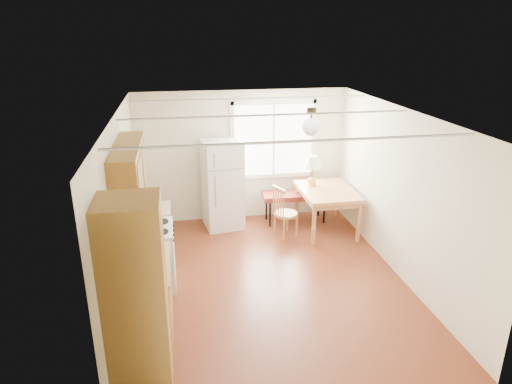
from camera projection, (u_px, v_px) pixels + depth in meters
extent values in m
cube|color=#4E1D10|center=(267.00, 280.00, 6.83)|extent=(4.60, 5.60, 0.12)
cube|color=white|center=(269.00, 114.00, 5.98)|extent=(4.60, 5.60, 0.12)
cube|color=beige|center=(242.00, 156.00, 8.72)|extent=(4.60, 0.10, 2.50)
cube|color=beige|center=(323.00, 302.00, 4.09)|extent=(4.60, 0.10, 2.50)
cube|color=beige|center=(121.00, 212.00, 6.08)|extent=(0.10, 5.60, 2.50)
cube|color=beige|center=(401.00, 194.00, 6.73)|extent=(0.10, 5.60, 2.50)
cube|color=brown|center=(136.00, 299.00, 4.49)|extent=(0.60, 0.60, 2.10)
cube|color=brown|center=(146.00, 298.00, 5.62)|extent=(0.60, 1.10, 0.86)
cube|color=tan|center=(144.00, 265.00, 5.47)|extent=(0.62, 1.14, 0.04)
cube|color=white|center=(152.00, 256.00, 6.59)|extent=(0.65, 0.76, 0.90)
cube|color=brown|center=(152.00, 236.00, 7.29)|extent=(0.60, 0.60, 0.86)
cube|color=brown|center=(129.00, 172.00, 5.77)|extent=(0.33, 1.60, 0.70)
cube|color=white|center=(273.00, 140.00, 8.71)|extent=(1.50, 0.02, 1.35)
cylinder|color=#312515|center=(312.00, 110.00, 6.48)|extent=(0.14, 0.14, 0.06)
cylinder|color=#312515|center=(311.00, 117.00, 6.52)|extent=(0.03, 0.03, 0.16)
sphere|color=white|center=(311.00, 127.00, 6.56)|extent=(0.26, 0.26, 0.26)
cube|color=white|center=(223.00, 185.00, 8.45)|extent=(0.76, 0.76, 1.64)
cube|color=gray|center=(224.00, 170.00, 8.00)|extent=(0.68, 0.02, 0.02)
cube|color=gray|center=(215.00, 183.00, 8.04)|extent=(0.03, 0.03, 0.99)
cube|color=#591A15|center=(295.00, 195.00, 8.74)|extent=(1.29, 0.52, 0.10)
cylinder|color=black|center=(270.00, 215.00, 8.59)|extent=(0.04, 0.04, 0.49)
cylinder|color=black|center=(324.00, 211.00, 8.76)|extent=(0.04, 0.04, 0.49)
cylinder|color=black|center=(266.00, 208.00, 8.92)|extent=(0.04, 0.04, 0.49)
cylinder|color=black|center=(319.00, 204.00, 9.09)|extent=(0.04, 0.04, 0.49)
cube|color=#B07843|center=(327.00, 191.00, 8.29)|extent=(0.95, 1.27, 0.06)
cube|color=#B07843|center=(327.00, 195.00, 8.31)|extent=(0.85, 1.17, 0.10)
cylinder|color=#B07843|center=(314.00, 225.00, 7.83)|extent=(0.07, 0.07, 0.74)
cylinder|color=#B07843|center=(359.00, 222.00, 7.96)|extent=(0.07, 0.07, 0.74)
cylinder|color=#B07843|center=(297.00, 202.00, 8.88)|extent=(0.07, 0.07, 0.74)
cylinder|color=#B07843|center=(337.00, 199.00, 9.01)|extent=(0.07, 0.07, 0.74)
cylinder|color=#B07843|center=(286.00, 214.00, 8.16)|extent=(0.41, 0.41, 0.05)
cylinder|color=#B07843|center=(284.00, 229.00, 8.05)|extent=(0.04, 0.04, 0.42)
cylinder|color=#B07843|center=(297.00, 226.00, 8.19)|extent=(0.04, 0.04, 0.42)
cylinder|color=#B07843|center=(275.00, 224.00, 8.27)|extent=(0.04, 0.04, 0.42)
cylinder|color=#B07843|center=(287.00, 220.00, 8.41)|extent=(0.04, 0.04, 0.42)
cylinder|color=gold|center=(312.00, 182.00, 8.47)|extent=(0.15, 0.15, 0.13)
cylinder|color=gold|center=(312.00, 173.00, 8.41)|extent=(0.03, 0.03, 0.22)
cone|color=white|center=(313.00, 162.00, 8.34)|extent=(0.33, 0.33, 0.22)
cube|color=black|center=(139.00, 280.00, 5.03)|extent=(0.22, 0.25, 0.08)
cube|color=black|center=(137.00, 270.00, 4.88)|extent=(0.19, 0.09, 0.29)
cylinder|color=black|center=(138.00, 270.00, 5.04)|extent=(0.14, 0.14, 0.12)
cylinder|color=red|center=(135.00, 241.00, 5.83)|extent=(0.13, 0.13, 0.18)
sphere|color=red|center=(135.00, 233.00, 5.79)|extent=(0.06, 0.06, 0.06)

